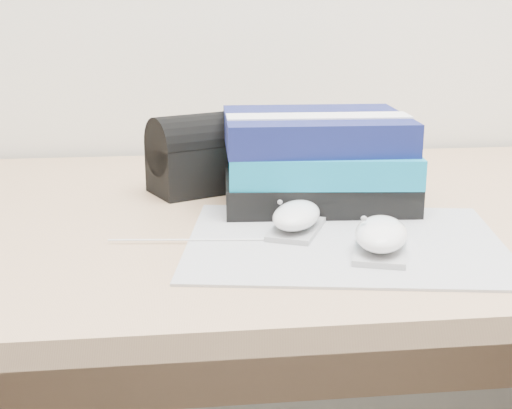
{
  "coord_description": "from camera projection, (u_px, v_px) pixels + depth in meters",
  "views": [
    {
      "loc": [
        -0.19,
        0.57,
        1.03
      ],
      "look_at": [
        -0.09,
        1.46,
        0.77
      ],
      "focal_mm": 50.0,
      "sensor_mm": 36.0,
      "label": 1
    }
  ],
  "objects": [
    {
      "name": "book_stack",
      "position": [
        317.0,
        160.0,
        1.07
      ],
      "size": [
        0.29,
        0.24,
        0.14
      ],
      "color": "black",
      "rests_on": "desk"
    },
    {
      "name": "mousepad",
      "position": [
        345.0,
        242.0,
        0.91
      ],
      "size": [
        0.44,
        0.37,
        0.0
      ],
      "primitive_type": "cube",
      "rotation": [
        0.0,
        0.0,
        -0.17
      ],
      "color": "gray",
      "rests_on": "desk"
    },
    {
      "name": "desk",
      "position": [
        295.0,
        332.0,
        1.19
      ],
      "size": [
        1.6,
        0.8,
        0.73
      ],
      "color": "tan",
      "rests_on": "ground"
    },
    {
      "name": "mouse_rear",
      "position": [
        296.0,
        218.0,
        0.94
      ],
      "size": [
        0.1,
        0.12,
        0.04
      ],
      "color": "#A0A0A2",
      "rests_on": "mousepad"
    },
    {
      "name": "usb_cable",
      "position": [
        187.0,
        240.0,
        0.9
      ],
      "size": [
        0.2,
        0.02,
        0.0
      ],
      "primitive_type": "cylinder",
      "rotation": [
        0.0,
        1.57,
        -0.11
      ],
      "color": "white",
      "rests_on": "mousepad"
    },
    {
      "name": "mouse_front",
      "position": [
        381.0,
        237.0,
        0.86
      ],
      "size": [
        0.09,
        0.13,
        0.05
      ],
      "color": "#A9A9AC",
      "rests_on": "mousepad"
    },
    {
      "name": "pouch",
      "position": [
        195.0,
        155.0,
        1.13
      ],
      "size": [
        0.16,
        0.14,
        0.13
      ],
      "color": "black",
      "rests_on": "desk"
    }
  ]
}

